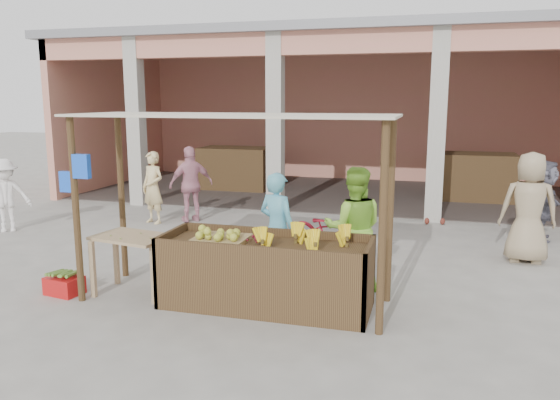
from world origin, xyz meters
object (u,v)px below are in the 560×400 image
(red_crate, at_px, (64,285))
(vendor_green, at_px, (354,225))
(fruit_stall, at_px, (266,276))
(vendor_blue, at_px, (277,225))
(side_table, at_px, (133,246))
(motorcycle, at_px, (331,231))

(red_crate, distance_m, vendor_green, 3.96)
(fruit_stall, distance_m, red_crate, 2.75)
(red_crate, distance_m, vendor_blue, 2.96)
(fruit_stall, xyz_separation_m, side_table, (-1.83, -0.02, 0.26))
(side_table, relative_size, red_crate, 2.37)
(red_crate, relative_size, motorcycle, 0.27)
(vendor_green, distance_m, motorcycle, 1.56)
(fruit_stall, distance_m, side_table, 1.85)
(red_crate, bearing_deg, motorcycle, 50.20)
(motorcycle, bearing_deg, side_table, 155.98)
(vendor_blue, bearing_deg, red_crate, 46.03)
(red_crate, xyz_separation_m, vendor_green, (3.66, 1.29, 0.77))
(fruit_stall, relative_size, motorcycle, 1.56)
(side_table, bearing_deg, vendor_blue, 38.47)
(red_crate, bearing_deg, vendor_blue, 34.37)
(vendor_blue, relative_size, vendor_green, 0.95)
(side_table, xyz_separation_m, red_crate, (-0.89, -0.29, -0.54))
(side_table, distance_m, vendor_blue, 1.96)
(vendor_green, height_order, motorcycle, vendor_green)
(red_crate, relative_size, vendor_blue, 0.27)
(fruit_stall, distance_m, vendor_green, 1.45)
(red_crate, height_order, motorcycle, motorcycle)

